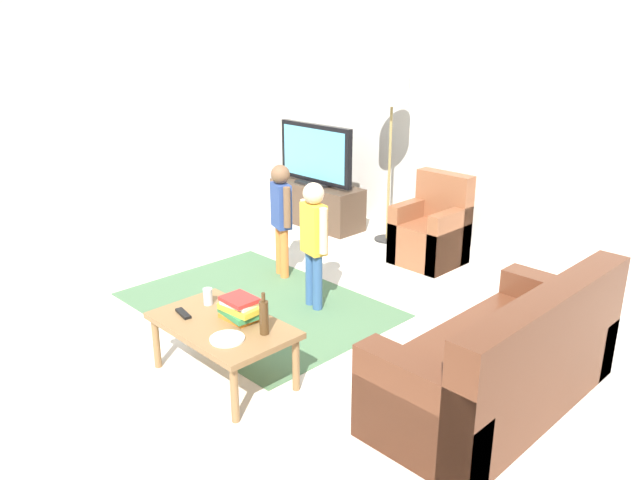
% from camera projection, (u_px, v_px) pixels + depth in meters
% --- Properties ---
extents(ground, '(7.80, 7.80, 0.00)m').
position_uv_depth(ground, '(265.00, 337.00, 4.83)').
color(ground, beige).
extents(wall_back, '(6.00, 0.12, 2.70)m').
position_uv_depth(wall_back, '(487.00, 122.00, 6.37)').
color(wall_back, silver).
rests_on(wall_back, ground).
extents(wall_left, '(0.12, 6.00, 2.70)m').
position_uv_depth(wall_left, '(74.00, 121.00, 6.41)').
color(wall_left, silver).
rests_on(wall_left, ground).
extents(area_rug, '(2.20, 1.60, 0.01)m').
position_uv_depth(area_rug, '(257.00, 304.00, 5.38)').
color(area_rug, '#4C724C').
rests_on(area_rug, ground).
extents(tv_stand, '(1.20, 0.44, 0.50)m').
position_uv_depth(tv_stand, '(317.00, 205.00, 7.47)').
color(tv_stand, '#4C3828').
rests_on(tv_stand, ground).
extents(tv, '(1.10, 0.28, 0.71)m').
position_uv_depth(tv, '(315.00, 155.00, 7.26)').
color(tv, black).
rests_on(tv, tv_stand).
extents(couch, '(0.80, 1.80, 0.86)m').
position_uv_depth(couch, '(508.00, 366.00, 3.86)').
color(couch, brown).
rests_on(couch, ground).
extents(armchair, '(0.60, 0.60, 0.90)m').
position_uv_depth(armchair, '(433.00, 234.00, 6.27)').
color(armchair, brown).
rests_on(armchair, ground).
extents(floor_lamp, '(0.36, 0.36, 1.78)m').
position_uv_depth(floor_lamp, '(392.00, 100.00, 6.49)').
color(floor_lamp, '#262626').
rests_on(floor_lamp, ground).
extents(child_near_tv, '(0.35, 0.20, 1.08)m').
position_uv_depth(child_near_tv, '(281.00, 210.00, 5.80)').
color(child_near_tv, orange).
rests_on(child_near_tv, ground).
extents(child_center, '(0.36, 0.18, 1.09)m').
position_uv_depth(child_center, '(314.00, 234.00, 5.13)').
color(child_center, '#33598C').
rests_on(child_center, ground).
extents(coffee_table, '(1.00, 0.60, 0.42)m').
position_uv_depth(coffee_table, '(222.00, 329.00, 4.15)').
color(coffee_table, olive).
rests_on(coffee_table, ground).
extents(book_stack, '(0.31, 0.23, 0.17)m').
position_uv_depth(book_stack, '(240.00, 308.00, 4.15)').
color(book_stack, orange).
rests_on(book_stack, coffee_table).
extents(bottle, '(0.06, 0.06, 0.29)m').
position_uv_depth(bottle, '(264.00, 317.00, 3.95)').
color(bottle, '#4C3319').
rests_on(bottle, coffee_table).
extents(tv_remote, '(0.18, 0.08, 0.02)m').
position_uv_depth(tv_remote, '(183.00, 313.00, 4.24)').
color(tv_remote, black).
rests_on(tv_remote, coffee_table).
extents(soda_can, '(0.07, 0.07, 0.12)m').
position_uv_depth(soda_can, '(208.00, 297.00, 4.38)').
color(soda_can, silver).
rests_on(soda_can, coffee_table).
extents(plate, '(0.22, 0.22, 0.02)m').
position_uv_depth(plate, '(227.00, 339.00, 3.91)').
color(plate, white).
rests_on(plate, coffee_table).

